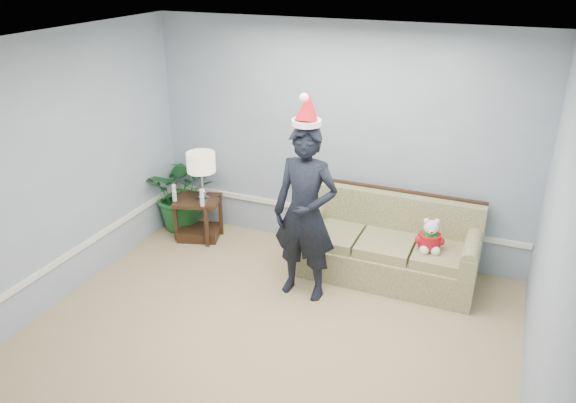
# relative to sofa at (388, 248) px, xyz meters

# --- Properties ---
(room_shell) EXTENTS (4.54, 5.04, 2.74)m
(room_shell) POSITION_rel_sofa_xyz_m (-0.77, -2.09, 1.03)
(room_shell) COLOR tan
(room_shell) RESTS_ON ground
(wainscot_trim) EXTENTS (4.49, 4.99, 0.06)m
(wainscot_trim) POSITION_rel_sofa_xyz_m (-1.94, -0.91, 0.13)
(wainscot_trim) COLOR white
(wainscot_trim) RESTS_ON room_shell
(sofa) EXTENTS (1.94, 0.84, 0.91)m
(sofa) POSITION_rel_sofa_xyz_m (0.00, 0.00, 0.00)
(sofa) COLOR #4F5829
(sofa) RESTS_ON room_shell
(side_table) EXTENTS (0.66, 0.60, 0.53)m
(side_table) POSITION_rel_sofa_xyz_m (-2.41, -0.04, -0.12)
(side_table) COLOR #382314
(side_table) RESTS_ON room_shell
(table_lamp) EXTENTS (0.35, 0.35, 0.62)m
(table_lamp) POSITION_rel_sofa_xyz_m (-2.32, -0.04, 0.68)
(table_lamp) COLOR silver
(table_lamp) RESTS_ON side_table
(candle_pair) EXTENTS (0.45, 0.06, 0.22)m
(candle_pair) POSITION_rel_sofa_xyz_m (-2.44, -0.20, 0.31)
(candle_pair) COLOR silver
(candle_pair) RESTS_ON side_table
(houseplant) EXTENTS (1.18, 1.13, 1.02)m
(houseplant) POSITION_rel_sofa_xyz_m (-2.74, 0.15, 0.19)
(houseplant) COLOR #1C5B28
(houseplant) RESTS_ON room_shell
(man) EXTENTS (0.70, 0.48, 1.86)m
(man) POSITION_rel_sofa_xyz_m (-0.72, -0.71, 0.61)
(man) COLOR black
(man) RESTS_ON room_shell
(santa_hat) EXTENTS (0.30, 0.33, 0.33)m
(santa_hat) POSITION_rel_sofa_xyz_m (-0.72, -0.69, 1.67)
(santa_hat) COLOR white
(santa_hat) RESTS_ON man
(teddy_bear) EXTENTS (0.28, 0.28, 0.37)m
(teddy_bear) POSITION_rel_sofa_xyz_m (0.46, -0.15, 0.29)
(teddy_bear) COLOR white
(teddy_bear) RESTS_ON sofa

